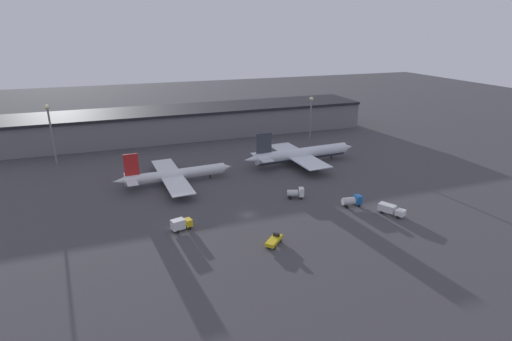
# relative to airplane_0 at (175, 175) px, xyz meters

# --- Properties ---
(ground) EXTENTS (600.00, 600.00, 0.00)m
(ground) POSITION_rel_airplane_0_xyz_m (15.80, -32.38, -3.04)
(ground) COLOR #423F44
(terminal_building) EXTENTS (178.59, 28.22, 13.70)m
(terminal_building) POSITION_rel_airplane_0_xyz_m (15.80, 61.80, 3.85)
(terminal_building) COLOR slate
(terminal_building) RESTS_ON ground
(airplane_0) EXTENTS (41.43, 37.60, 12.23)m
(airplane_0) POSITION_rel_airplane_0_xyz_m (0.00, 0.00, 0.00)
(airplane_0) COLOR silver
(airplane_0) RESTS_ON ground
(airplane_1) EXTENTS (48.39, 35.24, 14.11)m
(airplane_1) POSITION_rel_airplane_0_xyz_m (50.13, 4.08, 0.87)
(airplane_1) COLOR silver
(airplane_1) RESTS_ON ground
(service_vehicle_0) EXTENTS (5.50, 3.63, 3.43)m
(service_vehicle_0) POSITION_rel_airplane_0_xyz_m (33.90, -26.10, -1.27)
(service_vehicle_0) COLOR white
(service_vehicle_0) RESTS_ON ground
(service_vehicle_1) EXTENTS (6.12, 2.97, 3.32)m
(service_vehicle_1) POSITION_rel_airplane_0_xyz_m (47.21, -37.25, -1.24)
(service_vehicle_1) COLOR #195199
(service_vehicle_1) RESTS_ON ground
(service_vehicle_2) EXTENTS (5.91, 3.71, 3.30)m
(service_vehicle_2) POSITION_rel_airplane_0_xyz_m (-3.87, -34.94, -1.21)
(service_vehicle_2) COLOR gold
(service_vehicle_2) RESTS_ON ground
(service_vehicle_3) EXTENTS (5.87, 5.85, 2.45)m
(service_vehicle_3) POSITION_rel_airplane_0_xyz_m (16.66, -50.16, -1.90)
(service_vehicle_3) COLOR gold
(service_vehicle_3) RESTS_ON ground
(service_vehicle_4) EXTENTS (5.86, 7.78, 2.82)m
(service_vehicle_4) POSITION_rel_airplane_0_xyz_m (54.65, -45.82, -1.41)
(service_vehicle_4) COLOR white
(service_vehicle_4) RESTS_ON ground
(lamp_post_0) EXTENTS (1.80, 1.80, 23.49)m
(lamp_post_0) POSITION_rel_airplane_0_xyz_m (-40.77, 36.18, 12.03)
(lamp_post_0) COLOR slate
(lamp_post_0) RESTS_ON ground
(lamp_post_1) EXTENTS (1.80, 1.80, 20.18)m
(lamp_post_1) POSITION_rel_airplane_0_xyz_m (70.42, 36.18, 10.17)
(lamp_post_1) COLOR slate
(lamp_post_1) RESTS_ON ground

